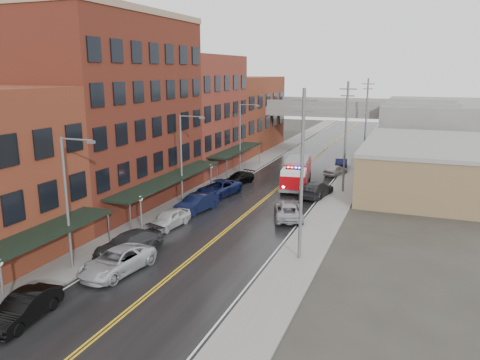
% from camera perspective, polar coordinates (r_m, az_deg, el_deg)
% --- Properties ---
extents(ground, '(220.00, 220.00, 0.00)m').
position_cam_1_polar(ground, '(24.84, -19.60, -19.52)').
color(ground, '#2D2B26').
rests_on(ground, ground).
extents(road, '(11.00, 160.00, 0.02)m').
position_cam_1_polar(road, '(49.46, 3.25, -2.15)').
color(road, black).
rests_on(road, ground).
extents(sidewalk_left, '(3.00, 160.00, 0.15)m').
position_cam_1_polar(sidewalk_left, '(52.03, -4.44, -1.32)').
color(sidewalk_left, slate).
rests_on(sidewalk_left, ground).
extents(sidewalk_right, '(3.00, 160.00, 0.15)m').
position_cam_1_polar(sidewalk_right, '(47.85, 11.62, -2.86)').
color(sidewalk_right, slate).
rests_on(sidewalk_right, ground).
extents(curb_left, '(0.30, 160.00, 0.15)m').
position_cam_1_polar(curb_left, '(51.36, -2.77, -1.49)').
color(curb_left, gray).
rests_on(curb_left, ground).
extents(curb_right, '(0.30, 160.00, 0.15)m').
position_cam_1_polar(curb_right, '(48.12, 9.68, -2.68)').
color(curb_right, gray).
rests_on(curb_right, ground).
extents(brick_building_b, '(9.00, 20.00, 18.00)m').
position_cam_1_polar(brick_building_b, '(47.54, -14.91, 7.83)').
color(brick_building_b, '#5E2418').
rests_on(brick_building_b, ground).
extents(brick_building_c, '(9.00, 15.00, 15.00)m').
position_cam_1_polar(brick_building_c, '(62.68, -5.46, 8.04)').
color(brick_building_c, maroon).
rests_on(brick_building_c, ground).
extents(brick_building_far, '(9.00, 20.00, 12.00)m').
position_cam_1_polar(brick_building_far, '(78.83, 0.23, 8.07)').
color(brick_building_far, brown).
rests_on(brick_building_far, ground).
extents(tan_building, '(14.00, 22.00, 5.00)m').
position_cam_1_polar(tan_building, '(56.53, 22.15, 1.43)').
color(tan_building, olive).
rests_on(tan_building, ground).
extents(right_far_block, '(18.00, 30.00, 8.00)m').
position_cam_1_polar(right_far_block, '(86.06, 23.29, 6.10)').
color(right_far_block, slate).
rests_on(right_far_block, ground).
extents(awning_0, '(2.60, 16.00, 3.09)m').
position_cam_1_polar(awning_0, '(30.94, -25.96, -7.28)').
color(awning_0, black).
rests_on(awning_0, ground).
extents(awning_1, '(2.60, 18.00, 3.09)m').
position_cam_1_polar(awning_1, '(45.38, -8.47, 0.19)').
color(awning_1, black).
rests_on(awning_1, ground).
extents(awning_2, '(2.60, 13.00, 3.09)m').
position_cam_1_polar(awning_2, '(60.93, -0.44, 3.67)').
color(awning_2, black).
rests_on(awning_2, ground).
extents(globe_lamp_0, '(0.44, 0.44, 3.12)m').
position_cam_1_polar(globe_lamp_0, '(29.18, -27.19, -10.06)').
color(globe_lamp_0, '#59595B').
rests_on(globe_lamp_0, ground).
extents(globe_lamp_1, '(0.44, 0.44, 3.12)m').
position_cam_1_polar(globe_lamp_1, '(39.21, -12.02, -3.06)').
color(globe_lamp_1, '#59595B').
rests_on(globe_lamp_1, ground).
extents(globe_lamp_2, '(0.44, 0.44, 3.12)m').
position_cam_1_polar(globe_lamp_2, '(51.14, -3.57, 1.02)').
color(globe_lamp_2, '#59595B').
rests_on(globe_lamp_2, ground).
extents(street_lamp_0, '(2.64, 0.22, 9.00)m').
position_cam_1_polar(street_lamp_0, '(32.40, -20.11, -1.77)').
color(street_lamp_0, '#59595B').
rests_on(street_lamp_0, ground).
extents(street_lamp_1, '(2.64, 0.22, 9.00)m').
position_cam_1_polar(street_lamp_1, '(45.36, -6.91, 3.07)').
color(street_lamp_1, '#59595B').
rests_on(street_lamp_1, ground).
extents(street_lamp_2, '(2.64, 0.22, 9.00)m').
position_cam_1_polar(street_lamp_2, '(59.81, 0.22, 5.62)').
color(street_lamp_2, '#59595B').
rests_on(street_lamp_2, ground).
extents(utility_pole_0, '(1.80, 0.24, 12.00)m').
position_cam_1_polar(utility_pole_0, '(32.05, 7.54, 0.84)').
color(utility_pole_0, '#59595B').
rests_on(utility_pole_0, ground).
extents(utility_pole_1, '(1.80, 0.24, 12.00)m').
position_cam_1_polar(utility_pole_1, '(51.45, 12.75, 5.31)').
color(utility_pole_1, '#59595B').
rests_on(utility_pole_1, ground).
extents(utility_pole_2, '(1.80, 0.24, 12.00)m').
position_cam_1_polar(utility_pole_2, '(71.18, 15.12, 7.30)').
color(utility_pole_2, '#59595B').
rests_on(utility_pole_2, ground).
extents(overpass, '(40.00, 10.00, 7.50)m').
position_cam_1_polar(overpass, '(79.13, 10.41, 7.86)').
color(overpass, slate).
rests_on(overpass, ground).
extents(fire_truck, '(4.37, 8.85, 3.12)m').
position_cam_1_polar(fire_truck, '(53.76, 6.88, 0.87)').
color(fire_truck, '#99070C').
rests_on(fire_truck, ground).
extents(parked_car_left_1, '(2.09, 4.83, 1.54)m').
position_cam_1_polar(parked_car_left_1, '(28.29, -24.86, -13.98)').
color(parked_car_left_1, black).
rests_on(parked_car_left_1, ground).
extents(parked_car_left_2, '(3.37, 5.99, 1.58)m').
position_cam_1_polar(parked_car_left_2, '(32.46, -14.78, -9.56)').
color(parked_car_left_2, '#ACAFB5').
rests_on(parked_car_left_2, ground).
extents(parked_car_left_3, '(3.87, 5.94, 1.60)m').
position_cam_1_polar(parked_car_left_3, '(35.30, -13.44, -7.57)').
color(parked_car_left_3, '#2B2B2E').
rests_on(parked_car_left_3, ground).
extents(parked_car_left_4, '(2.39, 4.71, 1.54)m').
position_cam_1_polar(parked_car_left_4, '(40.54, -8.61, -4.66)').
color(parked_car_left_4, '#BCBCBC').
rests_on(parked_car_left_4, ground).
extents(parked_car_left_5, '(2.78, 5.33, 1.67)m').
position_cam_1_polar(parked_car_left_5, '(44.48, -5.34, -2.85)').
color(parked_car_left_5, black).
rests_on(parked_car_left_5, ground).
extents(parked_car_left_6, '(3.85, 6.42, 1.67)m').
position_cam_1_polar(parked_car_left_6, '(49.86, -2.64, -1.04)').
color(parked_car_left_6, '#121A46').
rests_on(parked_car_left_6, ground).
extents(parked_car_left_7, '(3.02, 4.98, 1.35)m').
position_cam_1_polar(parked_car_left_7, '(55.28, -0.14, 0.23)').
color(parked_car_left_7, black).
rests_on(parked_car_left_7, ground).
extents(parked_car_right_0, '(3.99, 5.81, 1.48)m').
position_cam_1_polar(parked_car_right_0, '(42.47, 5.90, -3.79)').
color(parked_car_right_0, '#95969C').
rests_on(parked_car_right_0, ground).
extents(parked_car_right_1, '(3.20, 5.99, 1.65)m').
position_cam_1_polar(parked_car_right_1, '(50.19, 9.27, -1.11)').
color(parked_car_right_1, '#232426').
rests_on(parked_car_right_1, ground).
extents(parked_car_right_2, '(2.83, 4.45, 1.41)m').
position_cam_1_polar(parked_car_right_2, '(60.84, 11.58, 1.20)').
color(parked_car_right_2, '#BBBBBB').
rests_on(parked_car_right_2, ground).
extents(parked_car_right_3, '(2.19, 4.63, 1.47)m').
position_cam_1_polar(parked_car_right_3, '(65.17, 12.23, 1.99)').
color(parked_car_right_3, black).
rests_on(parked_car_right_3, ground).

